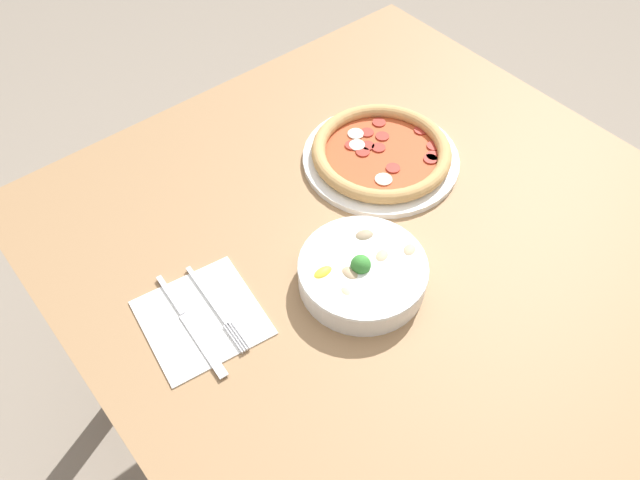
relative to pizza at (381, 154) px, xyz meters
The scene contains 7 objects.
ground_plane 0.79m from the pizza, 48.71° to the left, with size 8.00×8.00×0.00m, color gray.
dining_table 0.21m from the pizza, 48.71° to the left, with size 1.04×1.05×0.75m.
pizza is the anchor object (origin of this frame).
bowl 0.29m from the pizza, 40.93° to the left, with size 0.21×0.21×0.07m.
napkin 0.46m from the pizza, 10.15° to the left, with size 0.19×0.19×0.00m.
fork 0.43m from the pizza, 10.50° to the left, with size 0.03×0.19×0.00m.
knife 0.48m from the pizza, ahead, with size 0.03×0.21×0.01m.
Camera 1 is at (0.52, 0.46, 1.57)m, focal length 35.00 mm.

